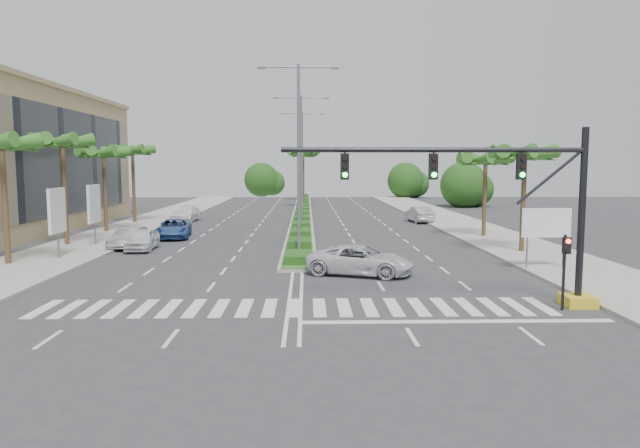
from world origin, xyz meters
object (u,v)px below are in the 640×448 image
(car_right, at_px, (419,214))
(car_parked_c, at_px, (174,229))
(car_parked_b, at_px, (129,238))
(car_parked_a, at_px, (142,239))
(car_parked_d, at_px, (186,214))
(car_crossing, at_px, (361,260))

(car_right, bearing_deg, car_parked_c, 21.16)
(car_parked_b, height_order, car_parked_c, car_parked_c)
(car_parked_c, relative_size, car_right, 1.11)
(car_parked_b, relative_size, car_right, 0.91)
(car_parked_a, xyz_separation_m, car_parked_d, (-1.20, 19.71, 0.05))
(car_parked_d, bearing_deg, car_parked_a, -81.98)
(car_parked_d, height_order, car_right, car_right)
(car_parked_b, distance_m, car_parked_d, 18.69)
(car_parked_b, height_order, car_crossing, car_crossing)
(car_parked_a, bearing_deg, car_crossing, -35.59)
(car_parked_c, distance_m, car_right, 24.80)
(car_crossing, bearing_deg, car_parked_a, 75.65)
(car_crossing, xyz_separation_m, car_right, (8.49, 27.36, 0.02))
(car_parked_c, bearing_deg, car_parked_b, -116.08)
(car_parked_c, bearing_deg, car_parked_d, 90.42)
(car_crossing, bearing_deg, car_right, 1.56)
(car_parked_d, bearing_deg, car_parked_c, -77.65)
(car_parked_d, distance_m, car_right, 23.64)
(car_parked_b, distance_m, car_parked_c, 5.70)
(car_parked_c, bearing_deg, car_parked_a, -102.93)
(car_right, bearing_deg, car_crossing, 65.33)
(car_parked_b, xyz_separation_m, car_parked_d, (0.00, 18.69, 0.06))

